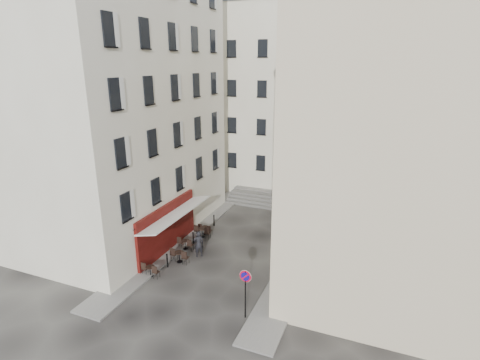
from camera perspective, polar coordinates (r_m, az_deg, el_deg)
The scene contains 18 objects.
ground at distance 24.94m, azimuth -3.21°, elevation -13.44°, with size 90.00×90.00×0.00m, color black.
sidewalk_left at distance 29.91m, azimuth -7.83°, elevation -7.92°, with size 2.00×22.00×0.12m, color slate.
sidewalk_right at distance 26.12m, azimuth 8.86°, elevation -11.95°, with size 2.00×18.00×0.12m, color slate.
building_left at distance 29.89m, azimuth -19.93°, elevation 11.68°, with size 12.20×16.20×20.60m.
building_right at distance 23.10m, azimuth 25.00°, elevation 7.15°, with size 12.20×14.20×18.60m.
building_back at distance 39.80m, azimuth 7.12°, elevation 12.32°, with size 18.20×10.20×18.60m.
cafe_storefront at distance 26.75m, azimuth -10.83°, elevation -6.96°, with size 1.74×7.30×3.50m.
stone_steps at distance 35.43m, azimuth 5.42°, elevation -3.09°, with size 9.00×3.15×0.80m.
bollard_near at distance 25.34m, azimuth -11.04°, elevation -11.86°, with size 0.12×0.12×0.98m.
bollard_mid at distance 27.97m, azimuth -7.14°, elevation -8.71°, with size 0.12×0.12×0.98m.
bollard_far at distance 30.78m, azimuth -3.99°, elevation -6.08°, with size 0.12×0.12×0.98m.
no_parking_sign at distance 19.80m, azimuth 0.81°, elevation -15.68°, with size 0.64×0.11×2.79m.
bistro_table_a at distance 24.61m, azimuth -13.45°, elevation -13.21°, with size 1.23×0.58×0.86m.
bistro_table_b at distance 25.77m, azimuth -9.17°, elevation -11.33°, with size 1.35×0.63×0.95m.
bistro_table_c at distance 27.38m, azimuth -8.30°, elevation -9.55°, with size 1.24×0.58×0.87m.
bistro_table_d at distance 28.92m, azimuth -5.74°, elevation -7.85°, with size 1.33×0.62×0.93m.
bistro_table_e at distance 29.44m, azimuth -5.33°, elevation -7.49°, with size 1.15×0.54×0.81m.
pedestrian at distance 26.12m, azimuth -6.31°, elevation -9.65°, with size 0.68×0.45×1.87m, color black.
Camera 1 is at (9.25, -19.30, 12.81)m, focal length 28.00 mm.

